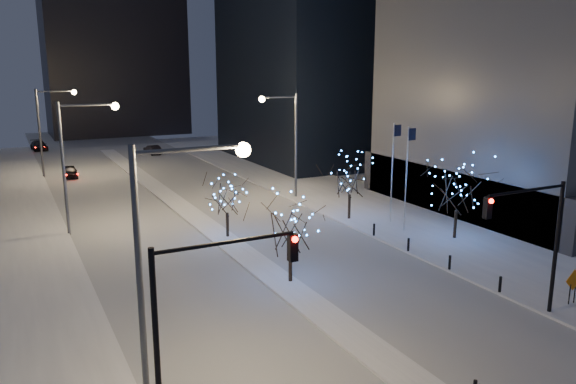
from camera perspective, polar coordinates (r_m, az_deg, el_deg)
ground at (r=25.10m, az=11.12°, el=-17.54°), size 160.00×160.00×0.00m
road at (r=55.05m, az=-11.87°, el=-0.70°), size 20.00×130.00×0.02m
median at (r=50.36m, az=-10.35°, el=-1.81°), size 2.00×80.00×0.15m
east_sidewalk at (r=48.36m, az=10.57°, el=-2.43°), size 10.00×90.00×0.15m
west_sidewalk at (r=38.86m, az=-26.09°, el=-7.34°), size 8.00×90.00×0.15m
plinth at (r=60.05m, az=26.40°, el=1.29°), size 30.00×24.00×4.00m
horizon_block at (r=110.91m, az=-17.48°, el=16.56°), size 24.00×14.00×42.00m
street_lamp_w_near at (r=20.34m, az=-12.11°, el=-4.88°), size 4.40×0.56×10.00m
street_lamp_w_mid at (r=44.48m, az=-20.63°, el=4.11°), size 4.40×0.56×10.00m
street_lamp_w_far at (r=69.24m, az=-23.14°, el=6.72°), size 4.40×0.56×10.00m
street_lamp_east at (r=52.89m, az=-0.07°, el=6.12°), size 3.90×0.56×10.00m
traffic_signal_west at (r=19.27m, az=-8.81°, el=-11.28°), size 5.26×0.43×7.00m
traffic_signal_east at (r=29.90m, az=23.97°, el=-3.50°), size 5.26×0.43×7.00m
flagpoles at (r=44.23m, az=11.31°, el=2.40°), size 1.35×2.60×8.00m
bollards at (r=37.90m, az=14.04°, el=-6.03°), size 0.16×12.16×0.90m
car_near at (r=68.79m, az=-21.27°, el=1.93°), size 1.83×4.05×1.35m
car_mid at (r=83.39m, az=-13.59°, el=4.20°), size 1.89×4.17×1.33m
car_far at (r=92.84m, az=-23.97°, el=4.33°), size 2.42×5.08×1.43m
holiday_tree_median_near at (r=32.35m, az=0.25°, el=-3.30°), size 4.97×4.97×5.38m
holiday_tree_median_far at (r=41.25m, az=-6.24°, el=-0.38°), size 3.73×3.73×4.64m
holiday_tree_plaza_near at (r=42.33m, az=16.87°, el=0.50°), size 5.71×5.71×5.98m
holiday_tree_plaza_far at (r=46.03m, az=6.32°, el=1.63°), size 5.13×5.13×5.48m
construction_sign at (r=33.63m, az=27.00°, el=-8.26°), size 1.16×0.09×1.92m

